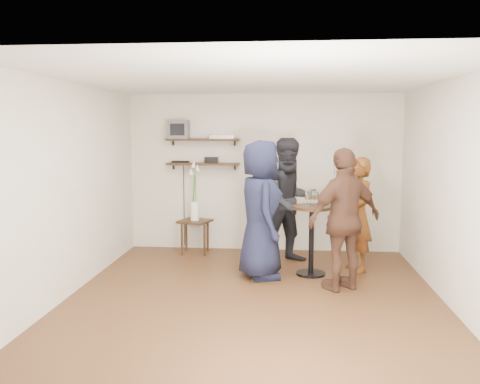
% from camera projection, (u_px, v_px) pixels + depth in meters
% --- Properties ---
extents(room, '(4.58, 5.08, 2.68)m').
position_uv_depth(room, '(254.00, 191.00, 5.97)').
color(room, '#4E2B19').
rests_on(room, ground).
extents(shelf_upper, '(1.20, 0.25, 0.04)m').
position_uv_depth(shelf_upper, '(203.00, 140.00, 8.34)').
color(shelf_upper, black).
rests_on(shelf_upper, room).
extents(shelf_lower, '(1.20, 0.25, 0.04)m').
position_uv_depth(shelf_lower, '(203.00, 164.00, 8.39)').
color(shelf_lower, black).
rests_on(shelf_lower, room).
extents(crt_monitor, '(0.32, 0.30, 0.30)m').
position_uv_depth(crt_monitor, '(179.00, 129.00, 8.36)').
color(crt_monitor, '#59595B').
rests_on(crt_monitor, shelf_upper).
extents(dvd_deck, '(0.40, 0.24, 0.06)m').
position_uv_depth(dvd_deck, '(223.00, 137.00, 8.31)').
color(dvd_deck, silver).
rests_on(dvd_deck, shelf_upper).
extents(radio, '(0.22, 0.10, 0.10)m').
position_uv_depth(radio, '(211.00, 160.00, 8.37)').
color(radio, black).
rests_on(radio, shelf_lower).
extents(power_strip, '(0.30, 0.05, 0.03)m').
position_uv_depth(power_strip, '(181.00, 162.00, 8.47)').
color(power_strip, black).
rests_on(power_strip, shelf_lower).
extents(side_table, '(0.58, 0.58, 0.55)m').
position_uv_depth(side_table, '(195.00, 226.00, 8.29)').
color(side_table, black).
rests_on(side_table, room).
extents(vase_lilies, '(0.19, 0.20, 0.99)m').
position_uv_depth(vase_lilies, '(195.00, 201.00, 8.24)').
color(vase_lilies, white).
rests_on(vase_lilies, side_table).
extents(drinks_table, '(0.53, 0.53, 0.97)m').
position_uv_depth(drinks_table, '(312.00, 231.00, 7.03)').
color(drinks_table, black).
rests_on(drinks_table, room).
extents(wine_glass_fl, '(0.07, 0.07, 0.21)m').
position_uv_depth(wine_glass_fl, '(308.00, 196.00, 6.94)').
color(wine_glass_fl, silver).
rests_on(wine_glass_fl, drinks_table).
extents(wine_glass_fr, '(0.07, 0.07, 0.20)m').
position_uv_depth(wine_glass_fr, '(316.00, 196.00, 6.95)').
color(wine_glass_fr, silver).
rests_on(wine_glass_fr, drinks_table).
extents(wine_glass_bl, '(0.07, 0.07, 0.21)m').
position_uv_depth(wine_glass_bl, '(311.00, 195.00, 7.04)').
color(wine_glass_bl, silver).
rests_on(wine_glass_bl, drinks_table).
extents(wine_glass_br, '(0.07, 0.07, 0.20)m').
position_uv_depth(wine_glass_br, '(314.00, 196.00, 6.98)').
color(wine_glass_br, silver).
rests_on(wine_glass_br, drinks_table).
extents(person_plaid, '(0.59, 0.70, 1.63)m').
position_uv_depth(person_plaid, '(358.00, 214.00, 7.23)').
color(person_plaid, red).
rests_on(person_plaid, room).
extents(person_dark, '(1.13, 1.03, 1.90)m').
position_uv_depth(person_dark, '(290.00, 201.00, 7.67)').
color(person_dark, black).
rests_on(person_dark, room).
extents(person_navy, '(0.81, 1.04, 1.88)m').
position_uv_depth(person_navy, '(260.00, 210.00, 6.88)').
color(person_navy, black).
rests_on(person_navy, room).
extents(person_brown, '(1.13, 0.92, 1.80)m').
position_uv_depth(person_brown, '(345.00, 220.00, 6.35)').
color(person_brown, '#4E2E21').
rests_on(person_brown, room).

